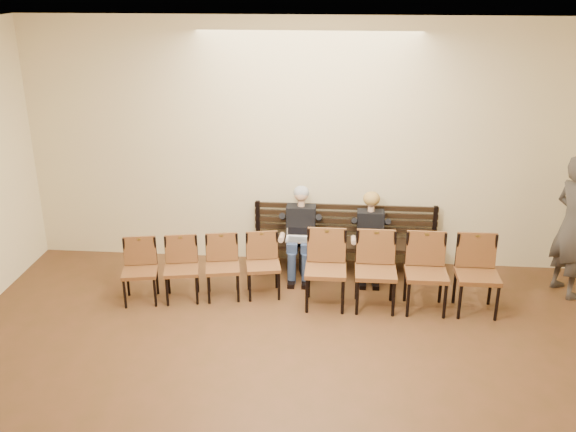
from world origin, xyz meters
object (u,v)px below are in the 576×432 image
bench (344,256)px  passerby (576,216)px  chair_row_front (202,269)px  bag (315,263)px  chair_row_back (401,273)px  seated_man (301,234)px  laptop (298,240)px  seated_woman (370,241)px  water_bottle (380,246)px

bench → passerby: bearing=-7.8°
chair_row_front → bag: bearing=19.2°
chair_row_back → seated_man: bearing=145.4°
chair_row_front → laptop: bearing=18.4°
bench → bag: bench is taller
bench → bag: bearing=-163.7°
seated_woman → chair_row_front: (-2.19, -0.84, -0.12)m
laptop → chair_row_front: size_ratio=0.17×
bag → chair_row_back: 1.47m
water_bottle → passerby: size_ratio=0.11×
seated_man → water_bottle: (1.09, -0.23, -0.04)m
passerby → chair_row_front: (-4.78, -0.56, -0.68)m
seated_man → chair_row_front: (-1.22, -0.84, -0.19)m
bench → seated_woman: size_ratio=2.43×
bench → seated_man: 0.74m
passerby → chair_row_back: (-2.23, -0.63, -0.61)m
seated_woman → bench: bearing=160.8°
seated_man → chair_row_front: bearing=-145.5°
passerby → seated_man: bearing=64.7°
seated_man → seated_woman: bearing=0.0°
seated_woman → bag: size_ratio=2.52×
seated_man → chair_row_back: bearing=-34.5°
seated_man → laptop: 0.16m
seated_man → seated_woman: size_ratio=1.13×
bench → passerby: passerby is taller
seated_woman → passerby: 2.67m
seated_woman → chair_row_back: 0.98m
laptop → passerby: (3.58, -0.12, 0.53)m
seated_man → water_bottle: bearing=-11.8°
laptop → chair_row_back: bearing=-43.4°
seated_man → seated_woman: (0.97, 0.00, -0.07)m
seated_woman → laptop: bearing=-170.9°
bench → water_bottle: 0.68m
bag → passerby: bearing=-4.8°
laptop → water_bottle: 1.12m
seated_man → laptop: (-0.02, -0.16, -0.03)m
laptop → bag: size_ratio=0.81×
water_bottle → passerby: passerby is taller
bag → laptop: bearing=-145.7°
bench → seated_woman: (0.35, -0.12, 0.31)m
bag → seated_woman: bearing=-0.0°
seated_woman → water_bottle: (0.13, -0.23, 0.03)m
water_bottle → chair_row_back: chair_row_back is taller
bench → passerby: 3.09m
water_bottle → bag: (-0.88, 0.23, -0.41)m
chair_row_front → chair_row_back: (2.55, -0.07, 0.08)m
bench → chair_row_front: bearing=-152.5°
water_bottle → bag: 1.00m
bench → passerby: (2.94, -0.40, 0.88)m
bag → bench: bearing=16.3°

